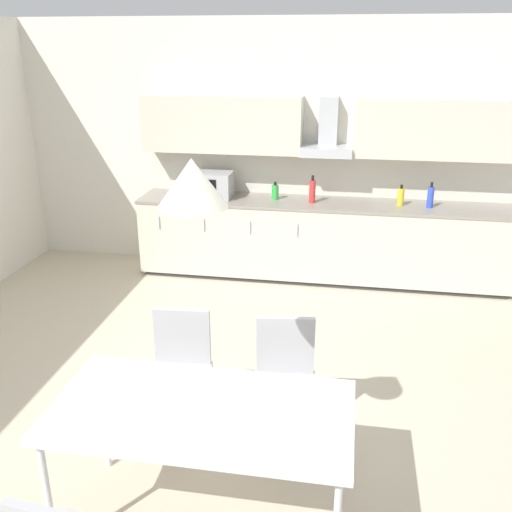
# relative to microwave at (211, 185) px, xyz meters

# --- Properties ---
(ground_plane) EXTENTS (8.58, 8.95, 0.02)m
(ground_plane) POSITION_rel_microwave_xyz_m (0.59, -2.67, -1.04)
(ground_plane) COLOR beige
(wall_back) EXTENTS (6.87, 0.10, 2.79)m
(wall_back) POSITION_rel_microwave_xyz_m (0.59, 0.37, 0.37)
(wall_back) COLOR silver
(wall_back) RESTS_ON ground_plane
(kitchen_counter) EXTENTS (4.11, 0.66, 0.89)m
(kitchen_counter) POSITION_rel_microwave_xyz_m (1.27, 0.00, -0.58)
(kitchen_counter) COLOR #333333
(kitchen_counter) RESTS_ON ground_plane
(backsplash_tile) EXTENTS (4.09, 0.02, 0.46)m
(backsplash_tile) POSITION_rel_microwave_xyz_m (1.27, 0.31, 0.09)
(backsplash_tile) COLOR silver
(backsplash_tile) RESTS_ON kitchen_counter
(upper_wall_cabinets) EXTENTS (4.09, 0.40, 0.61)m
(upper_wall_cabinets) POSITION_rel_microwave_xyz_m (1.27, 0.15, 0.65)
(upper_wall_cabinets) COLOR beige
(microwave) EXTENTS (0.48, 0.35, 0.28)m
(microwave) POSITION_rel_microwave_xyz_m (0.00, 0.00, 0.00)
(microwave) COLOR #ADADB2
(microwave) RESTS_ON kitchen_counter
(bottle_blue) EXTENTS (0.07, 0.07, 0.27)m
(bottle_blue) POSITION_rel_microwave_xyz_m (2.38, -0.03, -0.02)
(bottle_blue) COLOR blue
(bottle_blue) RESTS_ON kitchen_counter
(bottle_yellow) EXTENTS (0.07, 0.07, 0.23)m
(bottle_yellow) POSITION_rel_microwave_xyz_m (2.08, -0.01, -0.04)
(bottle_yellow) COLOR yellow
(bottle_yellow) RESTS_ON kitchen_counter
(bottle_red) EXTENTS (0.07, 0.07, 0.30)m
(bottle_red) POSITION_rel_microwave_xyz_m (1.14, -0.05, -0.01)
(bottle_red) COLOR red
(bottle_red) RESTS_ON kitchen_counter
(bottle_green) EXTENTS (0.08, 0.08, 0.20)m
(bottle_green) POSITION_rel_microwave_xyz_m (0.73, 0.02, -0.06)
(bottle_green) COLOR green
(bottle_green) RESTS_ON kitchen_counter
(dining_table) EXTENTS (1.56, 0.79, 0.76)m
(dining_table) POSITION_rel_microwave_xyz_m (0.87, -3.69, -0.32)
(dining_table) COLOR white
(dining_table) RESTS_ON ground_plane
(chair_far_left) EXTENTS (0.44, 0.44, 0.87)m
(chair_far_left) POSITION_rel_microwave_xyz_m (0.51, -2.91, -0.50)
(chair_far_left) COLOR #B2B2B7
(chair_far_left) RESTS_ON ground_plane
(chair_far_right) EXTENTS (0.44, 0.44, 0.87)m
(chair_far_right) POSITION_rel_microwave_xyz_m (1.21, -2.91, -0.50)
(chair_far_right) COLOR #B2B2B7
(chair_far_right) RESTS_ON ground_plane
(pendant_lamp) EXTENTS (0.32, 0.32, 0.22)m
(pendant_lamp) POSITION_rel_microwave_xyz_m (0.87, -3.69, 0.91)
(pendant_lamp) COLOR silver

